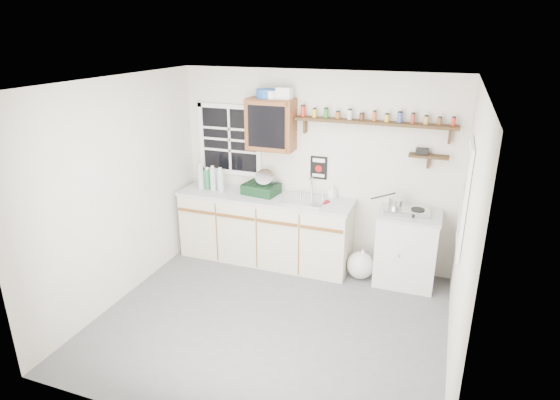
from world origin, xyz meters
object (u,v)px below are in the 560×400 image
(main_cabinet, at_px, (265,228))
(hotplate, at_px, (406,211))
(dish_rack, at_px, (262,186))
(spice_shelf, at_px, (373,121))
(right_cabinet, at_px, (407,248))
(upper_cabinet, at_px, (271,125))

(main_cabinet, height_order, hotplate, hotplate)
(dish_rack, xyz_separation_m, hotplate, (1.85, -0.05, -0.08))
(spice_shelf, height_order, dish_rack, spice_shelf)
(main_cabinet, distance_m, right_cabinet, 1.84)
(hotplate, bearing_deg, upper_cabinet, 168.88)
(main_cabinet, bearing_deg, upper_cabinet, 76.32)
(upper_cabinet, distance_m, spice_shelf, 1.27)
(spice_shelf, bearing_deg, right_cabinet, -19.11)
(dish_rack, bearing_deg, main_cabinet, -37.05)
(main_cabinet, relative_size, dish_rack, 4.76)
(right_cabinet, height_order, hotplate, hotplate)
(main_cabinet, height_order, dish_rack, dish_rack)
(main_cabinet, bearing_deg, hotplate, 0.17)
(spice_shelf, height_order, hotplate, spice_shelf)
(dish_rack, height_order, hotplate, dish_rack)
(dish_rack, bearing_deg, spice_shelf, 14.93)
(right_cabinet, bearing_deg, dish_rack, 179.03)
(right_cabinet, distance_m, spice_shelf, 1.58)
(hotplate, bearing_deg, spice_shelf, 150.66)
(upper_cabinet, height_order, hotplate, upper_cabinet)
(main_cabinet, height_order, spice_shelf, spice_shelf)
(spice_shelf, distance_m, hotplate, 1.12)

